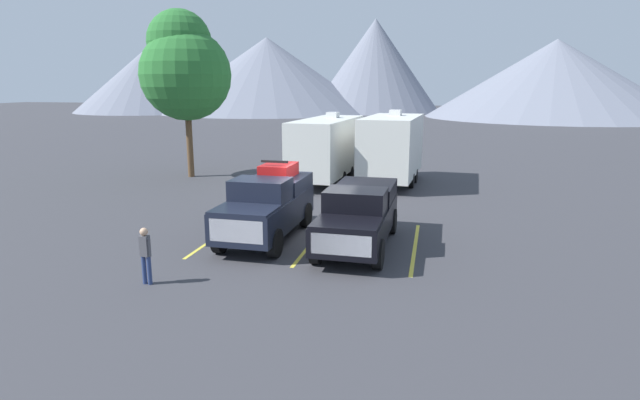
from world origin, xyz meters
The scene contains 11 objects.
ground_plane centered at (0.00, 0.00, 0.00)m, with size 240.00×240.00×0.00m, color #38383D.
pickup_truck_a centered at (-1.63, -0.61, 1.20)m, with size 2.19×5.29×2.58m.
pickup_truck_b centered at (1.57, -0.86, 1.08)m, with size 2.21×5.56×2.01m.
lot_stripe_a centered at (-3.41, -0.66, 0.00)m, with size 0.12×5.50×0.01m, color gold.
lot_stripe_b centered at (0.00, -0.66, 0.00)m, with size 0.12×5.50×0.01m, color gold.
lot_stripe_c centered at (3.41, -0.66, 0.00)m, with size 0.12×5.50×0.01m, color gold.
camper_trailer_a centered at (-1.81, 10.13, 1.96)m, with size 2.90×8.63×3.71m.
camper_trailer_b centered at (1.66, 10.19, 2.04)m, with size 3.03×7.52×3.88m.
person_a centered at (-3.41, -5.44, 0.90)m, with size 0.34×0.21×1.55m.
tree_a centered at (-9.90, 9.99, 6.17)m, with size 5.05×5.05×9.27m.
mountain_ridge centered at (-1.23, 78.10, 6.98)m, with size 144.03×46.52×17.47m.
Camera 1 is at (3.91, -16.98, 5.19)m, focal length 28.81 mm.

